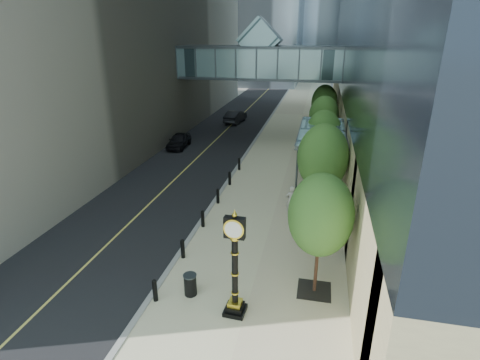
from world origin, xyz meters
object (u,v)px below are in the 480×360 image
(street_clock, at_px, (235,272))
(pedestrian, at_px, (291,201))
(car_near, at_px, (179,141))
(trash_bin, at_px, (190,285))
(car_far, at_px, (235,116))

(street_clock, bearing_deg, pedestrian, 84.38)
(pedestrian, bearing_deg, car_near, -61.07)
(trash_bin, xyz_separation_m, car_near, (-8.26, 20.42, 0.18))
(pedestrian, xyz_separation_m, car_near, (-11.71, 12.29, -0.33))
(trash_bin, bearing_deg, street_clock, -18.02)
(trash_bin, height_order, car_near, car_near)
(trash_bin, distance_m, car_near, 22.03)
(pedestrian, bearing_deg, trash_bin, 52.32)
(trash_bin, distance_m, pedestrian, 8.85)
(street_clock, distance_m, trash_bin, 2.59)
(street_clock, relative_size, car_near, 1.11)
(pedestrian, distance_m, car_far, 25.57)
(trash_bin, bearing_deg, pedestrian, 67.02)
(street_clock, height_order, car_far, street_clock)
(pedestrian, relative_size, car_far, 0.43)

